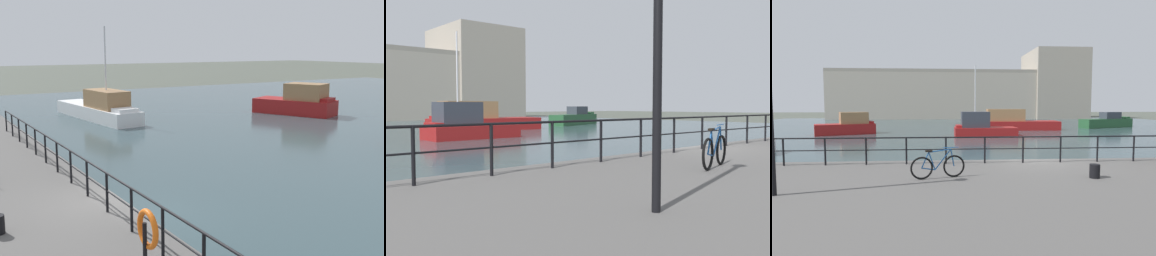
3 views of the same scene
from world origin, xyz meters
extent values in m
plane|color=#4C5147|center=(0.00, 0.00, 0.00)|extent=(240.00, 240.00, 0.00)
cube|color=white|center=(-19.55, 6.41, 0.46)|extent=(9.94, 2.88, 0.91)
cube|color=#997047|center=(-18.00, 6.56, 1.52)|extent=(3.85, 2.06, 1.21)
cube|color=white|center=(-15.46, 6.80, 1.04)|extent=(1.30, 1.48, 0.24)
cylinder|color=silver|center=(-18.00, 6.56, 4.24)|extent=(0.10, 0.10, 4.22)
cube|color=maroon|center=(-14.16, 20.04, 0.56)|extent=(6.38, 4.58, 1.10)
cube|color=#997047|center=(-13.34, 20.39, 1.72)|extent=(3.35, 2.97, 1.23)
cube|color=maroon|center=(-11.89, 21.01, 1.23)|extent=(1.33, 1.86, 0.24)
cylinder|color=black|center=(-13.05, -0.75, 1.28)|extent=(0.07, 0.07, 1.05)
cylinder|color=black|center=(-11.49, -0.75, 1.28)|extent=(0.07, 0.07, 1.05)
cylinder|color=black|center=(-9.94, -0.75, 1.28)|extent=(0.07, 0.07, 1.05)
cylinder|color=black|center=(-8.39, -0.75, 1.28)|extent=(0.07, 0.07, 1.05)
cylinder|color=black|center=(-6.83, -0.75, 1.28)|extent=(0.07, 0.07, 1.05)
cylinder|color=black|center=(-5.28, -0.75, 1.28)|extent=(0.07, 0.07, 1.05)
cylinder|color=black|center=(-3.72, -0.75, 1.28)|extent=(0.07, 0.07, 1.05)
cylinder|color=black|center=(-2.17, -0.75, 1.28)|extent=(0.07, 0.07, 1.05)
cylinder|color=black|center=(-0.62, -0.75, 1.28)|extent=(0.07, 0.07, 1.05)
cylinder|color=black|center=(0.94, -0.75, 1.28)|extent=(0.07, 0.07, 1.05)
cylinder|color=black|center=(2.49, -0.75, 1.28)|extent=(0.07, 0.07, 1.05)
cylinder|color=black|center=(4.05, -0.75, 1.28)|extent=(0.07, 0.07, 1.05)
cylinder|color=black|center=(-0.62, -0.75, 1.80)|extent=(24.86, 0.06, 0.06)
cylinder|color=black|center=(-0.62, -0.75, 1.33)|extent=(24.86, 0.04, 0.04)
cylinder|color=black|center=(4.86, -1.54, 1.33)|extent=(0.08, 0.08, 1.15)
torus|color=orange|center=(4.86, -1.48, 1.78)|extent=(0.75, 0.11, 0.75)
camera|label=1|loc=(12.18, -4.99, 5.02)|focal=44.33mm
camera|label=2|loc=(-12.55, -8.06, 2.16)|focal=38.44mm
camera|label=3|loc=(-3.82, -12.71, 3.08)|focal=28.44mm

